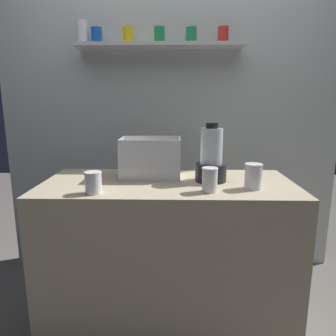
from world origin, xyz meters
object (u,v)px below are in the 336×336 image
at_px(blender_pitcher, 211,159).
at_px(juice_cup_beet_far_left, 93,183).
at_px(carrot_display_bin, 150,165).
at_px(juice_cup_pomegranate_left, 210,181).
at_px(juice_cup_mango_middle, 253,177).

distance_m(blender_pitcher, juice_cup_beet_far_left, 0.66).
height_order(carrot_display_bin, juice_cup_pomegranate_left, carrot_display_bin).
bearing_deg(blender_pitcher, juice_cup_pomegranate_left, -97.62).
height_order(blender_pitcher, juice_cup_pomegranate_left, blender_pitcher).
distance_m(blender_pitcher, juice_cup_mango_middle, 0.26).
bearing_deg(juice_cup_mango_middle, blender_pitcher, 142.28).
height_order(juice_cup_pomegranate_left, juice_cup_mango_middle, juice_cup_mango_middle).
relative_size(carrot_display_bin, juice_cup_pomegranate_left, 2.84).
relative_size(carrot_display_bin, juice_cup_beet_far_left, 3.20).
bearing_deg(juice_cup_pomegranate_left, carrot_display_bin, 136.50).
bearing_deg(juice_cup_pomegranate_left, juice_cup_mango_middle, 14.54).
relative_size(juice_cup_beet_far_left, juice_cup_mango_middle, 0.83).
xyz_separation_m(blender_pitcher, juice_cup_pomegranate_left, (-0.03, -0.21, -0.07)).
bearing_deg(carrot_display_bin, juice_cup_pomegranate_left, -43.50).
relative_size(blender_pitcher, juice_cup_beet_far_left, 3.01).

